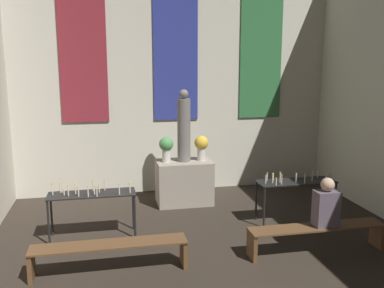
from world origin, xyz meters
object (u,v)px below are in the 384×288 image
pew_back_right (317,233)px  pew_back_left (110,251)px  altar (184,182)px  statue (184,128)px  flower_vase_right (201,145)px  candle_rack_right (296,186)px  flower_vase_left (166,147)px  person_seated (326,205)px  candle_rack_left (92,198)px

pew_back_right → pew_back_left: bearing=180.0°
altar → statue: size_ratio=0.77×
flower_vase_right → pew_back_left: (-1.91, -2.69, -0.88)m
pew_back_right → candle_rack_right: bearing=79.0°
candle_rack_right → pew_back_right: 1.36m
flower_vase_left → altar: bearing=0.0°
candle_rack_right → pew_back_left: (-3.34, -1.29, -0.35)m
flower_vase_right → pew_back_left: bearing=-125.3°
flower_vase_right → person_seated: size_ratio=0.68×
pew_back_left → person_seated: (3.22, -0.00, 0.44)m
statue → person_seated: 3.27m
statue → flower_vase_right: 0.52m
flower_vase_right → candle_rack_right: flower_vase_right is taller
candle_rack_left → pew_back_left: (0.26, -1.29, -0.35)m
altar → candle_rack_right: (1.80, -1.40, 0.23)m
altar → statue: 1.12m
altar → person_seated: bearing=-58.1°
altar → statue: statue is taller
altar → person_seated: size_ratio=1.48×
statue → flower_vase_right: size_ratio=2.83×
person_seated → flower_vase_left: bearing=127.1°
candle_rack_right → pew_back_left: size_ratio=0.66×
pew_back_left → candle_rack_left: bearing=101.2°
candle_rack_right → pew_back_left: bearing=-158.9°
altar → pew_back_left: size_ratio=0.52×
candle_rack_left → candle_rack_right: (3.60, -0.00, -0.00)m
pew_back_left → person_seated: bearing=-0.0°
candle_rack_left → person_seated: size_ratio=1.89×
pew_back_left → candle_rack_right: bearing=21.1°
statue → pew_back_left: statue is taller
flower_vase_left → pew_back_left: flower_vase_left is taller
statue → candle_rack_left: (-1.80, -1.40, -0.89)m
altar → person_seated: 3.18m
flower_vase_left → statue: bearing=0.0°
altar → candle_rack_right: size_ratio=0.79×
statue → pew_back_left: size_ratio=0.68×
statue → person_seated: bearing=-58.1°
candle_rack_left → flower_vase_left: bearing=44.1°
flower_vase_right → pew_back_right: bearing=-66.2°
flower_vase_left → candle_rack_right: (2.16, -1.40, -0.53)m
statue → flower_vase_left: size_ratio=2.83×
statue → person_seated: (1.67, -2.69, -0.81)m
flower_vase_right → candle_rack_right: (1.44, -1.40, -0.53)m
candle_rack_left → pew_back_right: candle_rack_left is taller
flower_vase_right → person_seated: 3.03m
person_seated → pew_back_right: bearing=180.0°
flower_vase_left → pew_back_right: (1.91, -2.69, -0.88)m
altar → pew_back_left: bearing=-119.9°
pew_back_right → statue: bearing=119.9°
flower_vase_left → flower_vase_right: bearing=0.0°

